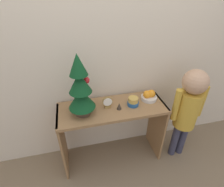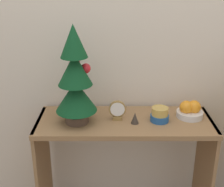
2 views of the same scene
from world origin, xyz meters
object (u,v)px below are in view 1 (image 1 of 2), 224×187
mini_tree (80,88)px  child_figure (188,106)px  fruit_bowl (149,96)px  singing_bowl (133,102)px  figurine (119,106)px  desk_clock (108,102)px

mini_tree → child_figure: bearing=-5.7°
fruit_bowl → child_figure: size_ratio=0.15×
singing_bowl → figurine: (-0.15, -0.03, -0.01)m
fruit_bowl → singing_bowl: (-0.19, -0.06, -0.00)m
mini_tree → desk_clock: (0.24, 0.03, -0.21)m
singing_bowl → child_figure: size_ratio=0.10×
mini_tree → desk_clock: mini_tree is taller
figurine → child_figure: 0.72m
desk_clock → singing_bowl: bearing=-4.6°
desk_clock → figurine: bearing=-25.8°
singing_bowl → desk_clock: 0.26m
mini_tree → figurine: (0.35, -0.02, -0.24)m
figurine → child_figure: size_ratio=0.06×
desk_clock → figurine: 0.12m
fruit_bowl → singing_bowl: bearing=-163.3°
mini_tree → child_figure: mini_tree is taller
child_figure → fruit_bowl: bearing=154.2°
mini_tree → desk_clock: bearing=7.6°
mini_tree → fruit_bowl: mini_tree is taller
mini_tree → desk_clock: size_ratio=4.78×
mini_tree → figurine: size_ratio=8.50×
fruit_bowl → figurine: bearing=-165.7°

